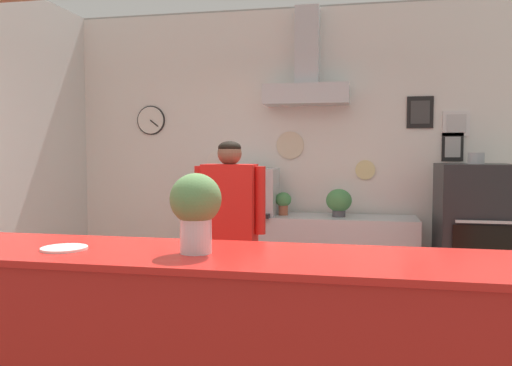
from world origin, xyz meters
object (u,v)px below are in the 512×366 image
Objects in this scene: potted_rosemary at (283,202)px; basil_vase at (196,209)px; espresso_machine at (248,192)px; potted_basil at (339,201)px; pizza_oven at (474,244)px; shop_worker at (230,240)px; condiment_plate at (64,248)px.

basil_vase is at bearing -89.21° from potted_rosemary.
potted_basil is (0.91, 0.01, -0.08)m from espresso_machine.
potted_basil is 0.76× the size of basil_vase.
potted_basil is (0.55, -0.02, 0.01)m from potted_rosemary.
pizza_oven is at bearing 57.22° from basil_vase.
potted_rosemary is at bearing -96.99° from shop_worker.
potted_rosemary is (0.36, 0.03, -0.09)m from espresso_machine.
espresso_machine is 2.94m from basil_vase.
pizza_oven is at bearing -11.27° from potted_basil.
potted_basil is at bearing -117.87° from shop_worker.
basil_vase is at bearing -100.02° from potted_basil.
condiment_plate is at bearing -101.09° from potted_rosemary.
shop_worker reaches higher than espresso_machine.
shop_worker reaches higher than condiment_plate.
basil_vase reaches higher than condiment_plate.
shop_worker is at bearing -98.43° from potted_rosemary.
condiment_plate is at bearing -94.40° from espresso_machine.
potted_rosemary is at bearing 78.91° from condiment_plate.
potted_rosemary is 0.56m from potted_basil.
shop_worker is 7.66× the size of condiment_plate.
basil_vase is (0.04, -2.93, 0.25)m from potted_rosemary.
pizza_oven is 7.24× the size of condiment_plate.
shop_worker is at bearing 76.67° from condiment_plate.
pizza_oven reaches higher than potted_rosemary.
basil_vase is at bearing 100.32° from shop_worker.
potted_basil is (-1.21, 0.24, 0.33)m from pizza_oven.
espresso_machine is at bearing 97.79° from basil_vase.
shop_worker reaches higher than pizza_oven.
shop_worker is at bearing 98.88° from basil_vase.
potted_basil is at bearing 168.73° from pizza_oven.
pizza_oven is 3.61m from condiment_plate.
espresso_machine is 2.96m from condiment_plate.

